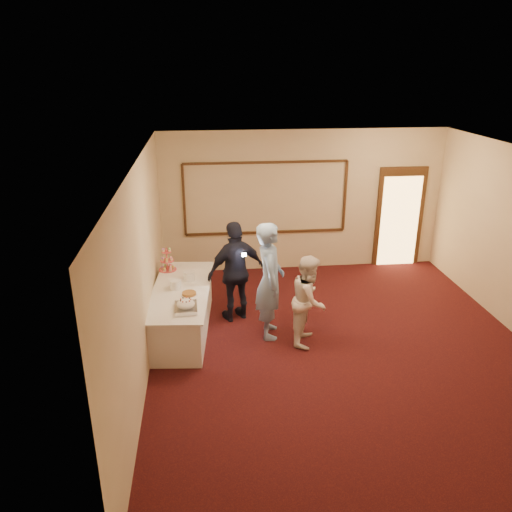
{
  "coord_description": "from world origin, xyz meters",
  "views": [
    {
      "loc": [
        -2.11,
        -6.61,
        4.25
      ],
      "look_at": [
        -1.24,
        1.32,
        1.15
      ],
      "focal_mm": 35.0,
      "sensor_mm": 36.0,
      "label": 1
    }
  ],
  "objects_px": {
    "buffet_table": "(182,310)",
    "woman": "(309,300)",
    "pavlova_tray": "(186,306)",
    "guest": "(236,272)",
    "man": "(270,281)",
    "plate_stack_a": "(175,285)",
    "tart": "(189,294)",
    "cupcake_stand": "(167,261)",
    "plate_stack_b": "(189,276)"
  },
  "relations": [
    {
      "from": "cupcake_stand",
      "to": "man",
      "type": "bearing_deg",
      "value": -33.46
    },
    {
      "from": "woman",
      "to": "guest",
      "type": "height_order",
      "value": "guest"
    },
    {
      "from": "pavlova_tray",
      "to": "cupcake_stand",
      "type": "relative_size",
      "value": 1.02
    },
    {
      "from": "plate_stack_b",
      "to": "guest",
      "type": "bearing_deg",
      "value": -0.21
    },
    {
      "from": "man",
      "to": "plate_stack_b",
      "type": "bearing_deg",
      "value": 68.38
    },
    {
      "from": "man",
      "to": "guest",
      "type": "height_order",
      "value": "man"
    },
    {
      "from": "pavlova_tray",
      "to": "plate_stack_a",
      "type": "distance_m",
      "value": 0.79
    },
    {
      "from": "buffet_table",
      "to": "cupcake_stand",
      "type": "xyz_separation_m",
      "value": [
        -0.26,
        0.85,
        0.55
      ]
    },
    {
      "from": "man",
      "to": "woman",
      "type": "bearing_deg",
      "value": -112.0
    },
    {
      "from": "woman",
      "to": "man",
      "type": "bearing_deg",
      "value": 84.54
    },
    {
      "from": "plate_stack_b",
      "to": "guest",
      "type": "relative_size",
      "value": 0.11
    },
    {
      "from": "woman",
      "to": "guest",
      "type": "bearing_deg",
      "value": 70.76
    },
    {
      "from": "plate_stack_a",
      "to": "tart",
      "type": "bearing_deg",
      "value": -49.58
    },
    {
      "from": "cupcake_stand",
      "to": "plate_stack_b",
      "type": "distance_m",
      "value": 0.64
    },
    {
      "from": "plate_stack_b",
      "to": "guest",
      "type": "distance_m",
      "value": 0.8
    },
    {
      "from": "man",
      "to": "pavlova_tray",
      "type": "bearing_deg",
      "value": 113.68
    },
    {
      "from": "buffet_table",
      "to": "plate_stack_a",
      "type": "height_order",
      "value": "plate_stack_a"
    },
    {
      "from": "plate_stack_b",
      "to": "buffet_table",
      "type": "bearing_deg",
      "value": -111.16
    },
    {
      "from": "plate_stack_a",
      "to": "plate_stack_b",
      "type": "relative_size",
      "value": 0.98
    },
    {
      "from": "pavlova_tray",
      "to": "plate_stack_a",
      "type": "xyz_separation_m",
      "value": [
        -0.19,
        0.77,
        0.01
      ]
    },
    {
      "from": "buffet_table",
      "to": "pavlova_tray",
      "type": "relative_size",
      "value": 5.18
    },
    {
      "from": "buffet_table",
      "to": "plate_stack_a",
      "type": "relative_size",
      "value": 12.93
    },
    {
      "from": "pavlova_tray",
      "to": "tart",
      "type": "height_order",
      "value": "pavlova_tray"
    },
    {
      "from": "plate_stack_a",
      "to": "tart",
      "type": "height_order",
      "value": "plate_stack_a"
    },
    {
      "from": "buffet_table",
      "to": "woman",
      "type": "xyz_separation_m",
      "value": [
        2.03,
        -0.56,
        0.35
      ]
    },
    {
      "from": "buffet_table",
      "to": "cupcake_stand",
      "type": "distance_m",
      "value": 1.05
    },
    {
      "from": "pavlova_tray",
      "to": "cupcake_stand",
      "type": "height_order",
      "value": "cupcake_stand"
    },
    {
      "from": "plate_stack_a",
      "to": "plate_stack_b",
      "type": "bearing_deg",
      "value": 57.02
    },
    {
      "from": "tart",
      "to": "man",
      "type": "height_order",
      "value": "man"
    },
    {
      "from": "pavlova_tray",
      "to": "guest",
      "type": "bearing_deg",
      "value": 52.77
    },
    {
      "from": "cupcake_stand",
      "to": "tart",
      "type": "relative_size",
      "value": 1.79
    },
    {
      "from": "plate_stack_a",
      "to": "tart",
      "type": "distance_m",
      "value": 0.35
    },
    {
      "from": "guest",
      "to": "woman",
      "type": "bearing_deg",
      "value": 117.69
    },
    {
      "from": "pavlova_tray",
      "to": "buffet_table",
      "type": "bearing_deg",
      "value": 97.76
    },
    {
      "from": "tart",
      "to": "guest",
      "type": "relative_size",
      "value": 0.15
    },
    {
      "from": "man",
      "to": "woman",
      "type": "xyz_separation_m",
      "value": [
        0.59,
        -0.29,
        -0.24
      ]
    },
    {
      "from": "pavlova_tray",
      "to": "woman",
      "type": "height_order",
      "value": "woman"
    },
    {
      "from": "pavlova_tray",
      "to": "guest",
      "type": "height_order",
      "value": "guest"
    },
    {
      "from": "buffet_table",
      "to": "man",
      "type": "bearing_deg",
      "value": -10.66
    },
    {
      "from": "buffet_table",
      "to": "guest",
      "type": "height_order",
      "value": "guest"
    },
    {
      "from": "pavlova_tray",
      "to": "man",
      "type": "xyz_separation_m",
      "value": [
        1.34,
        0.48,
        0.13
      ]
    },
    {
      "from": "pavlova_tray",
      "to": "guest",
      "type": "relative_size",
      "value": 0.27
    },
    {
      "from": "tart",
      "to": "guest",
      "type": "bearing_deg",
      "value": 37.0
    },
    {
      "from": "man",
      "to": "cupcake_stand",
      "type": "bearing_deg",
      "value": 60.4
    },
    {
      "from": "plate_stack_b",
      "to": "tart",
      "type": "xyz_separation_m",
      "value": [
        0.01,
        -0.6,
        -0.06
      ]
    },
    {
      "from": "buffet_table",
      "to": "plate_stack_a",
      "type": "bearing_deg",
      "value": 171.68
    },
    {
      "from": "man",
      "to": "woman",
      "type": "height_order",
      "value": "man"
    },
    {
      "from": "buffet_table",
      "to": "guest",
      "type": "xyz_separation_m",
      "value": [
        0.94,
        0.35,
        0.51
      ]
    },
    {
      "from": "tart",
      "to": "pavlova_tray",
      "type": "bearing_deg",
      "value": -94.51
    },
    {
      "from": "buffet_table",
      "to": "man",
      "type": "height_order",
      "value": "man"
    }
  ]
}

